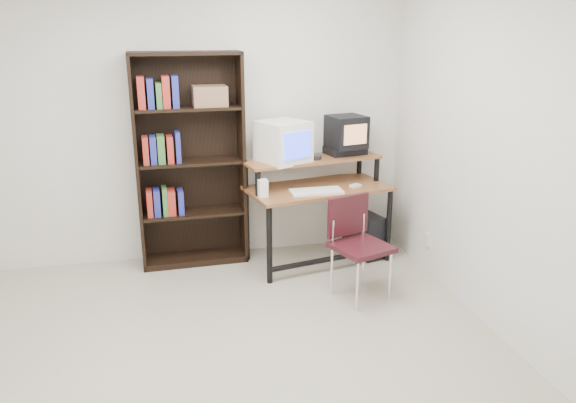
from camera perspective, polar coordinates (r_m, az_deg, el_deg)
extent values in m
cube|color=#B5AD96|center=(3.92, -6.39, -16.41)|extent=(4.00, 4.00, 0.01)
cube|color=silver|center=(5.32, -9.33, 7.81)|extent=(4.00, 0.01, 2.60)
cube|color=silver|center=(1.55, 0.73, -16.78)|extent=(4.00, 0.01, 2.60)
cube|color=silver|center=(4.07, 22.19, 3.79)|extent=(0.01, 4.00, 2.60)
cube|color=brown|center=(5.24, 3.08, 1.35)|extent=(1.41, 0.90, 0.03)
cube|color=brown|center=(5.29, 2.48, 4.31)|extent=(1.36, 0.64, 0.02)
cylinder|color=black|center=(4.87, -1.90, -4.40)|extent=(0.05, 0.05, 0.72)
cylinder|color=black|center=(5.42, 10.19, -2.37)|extent=(0.05, 0.05, 0.72)
cylinder|color=black|center=(5.32, -4.25, -0.98)|extent=(0.05, 0.05, 0.98)
cylinder|color=black|center=(5.83, 7.13, 0.58)|extent=(0.05, 0.05, 0.98)
cylinder|color=black|center=(5.20, 4.41, -5.82)|extent=(1.21, 0.29, 0.05)
cube|color=white|center=(5.13, -0.49, 6.08)|extent=(0.53, 0.53, 0.38)
cube|color=#304AFF|center=(4.98, 0.98, 5.72)|extent=(0.27, 0.14, 0.24)
cube|color=black|center=(5.48, 5.81, 5.12)|extent=(0.40, 0.33, 0.08)
cube|color=black|center=(5.42, 5.95, 7.07)|extent=(0.39, 0.38, 0.31)
cube|color=tan|center=(5.29, 6.87, 6.77)|extent=(0.24, 0.07, 0.18)
cylinder|color=#26262B|center=(5.24, 2.79, 4.47)|extent=(0.13, 0.13, 0.05)
cube|color=white|center=(5.06, 2.90, 0.96)|extent=(0.47, 0.21, 0.03)
cube|color=black|center=(5.29, 6.90, 1.44)|extent=(0.25, 0.22, 0.01)
cube|color=white|center=(5.26, 6.86, 1.56)|extent=(0.12, 0.09, 0.03)
cube|color=white|center=(4.91, -2.59, 1.29)|extent=(0.09, 0.09, 0.17)
cube|color=black|center=(5.59, 7.69, -3.26)|extent=(0.32, 0.49, 0.42)
cube|color=black|center=(4.61, 7.48, -4.63)|extent=(0.54, 0.54, 0.04)
cube|color=black|center=(4.67, 6.12, -1.40)|extent=(0.39, 0.17, 0.34)
cylinder|color=silver|center=(4.49, 7.05, -8.53)|extent=(0.02, 0.02, 0.43)
cylinder|color=silver|center=(4.69, 10.31, -7.49)|extent=(0.02, 0.02, 0.43)
cylinder|color=silver|center=(4.73, 4.45, -7.04)|extent=(0.02, 0.02, 0.43)
cylinder|color=silver|center=(4.92, 7.65, -6.13)|extent=(0.02, 0.02, 0.43)
cube|color=black|center=(5.20, -15.10, 3.60)|extent=(0.04, 0.33, 1.96)
cube|color=black|center=(5.27, -4.73, 4.33)|extent=(0.04, 0.33, 1.96)
cube|color=black|center=(5.37, -10.03, 4.35)|extent=(0.98, 0.05, 1.96)
cube|color=black|center=(5.08, -10.46, 14.61)|extent=(0.99, 0.36, 0.03)
cube|color=black|center=(5.51, -9.37, -5.66)|extent=(0.99, 0.36, 0.06)
cube|color=black|center=(5.35, -9.61, -1.12)|extent=(0.93, 0.34, 0.03)
cube|color=black|center=(5.22, -9.88, 3.98)|extent=(0.93, 0.34, 0.02)
cube|color=black|center=(5.13, -10.17, 9.31)|extent=(0.93, 0.34, 0.02)
cube|color=brown|center=(5.13, -7.97, 10.58)|extent=(0.31, 0.25, 0.18)
cube|color=beige|center=(5.29, 13.92, -3.78)|extent=(0.02, 0.08, 0.12)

